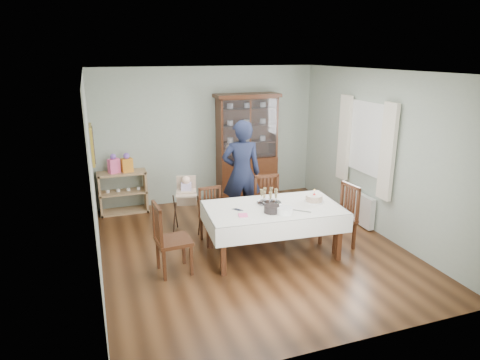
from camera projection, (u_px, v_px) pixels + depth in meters
name	position (u px, v px, depth m)	size (l,w,h in m)	color
floor	(251.00, 248.00, 6.74)	(5.00, 5.00, 0.00)	#593319
room_shell	(240.00, 135.00, 6.73)	(5.00, 5.00, 5.00)	#9EAA99
dining_table	(273.00, 230.00, 6.43)	(2.08, 1.29, 0.76)	#402110
china_cabinet	(247.00, 146.00, 8.69)	(1.30, 0.48, 2.18)	#402110
sideboard	(123.00, 192.00, 8.13)	(0.90, 0.38, 0.80)	tan
picture_frame	(92.00, 145.00, 6.28)	(0.04, 0.48, 0.58)	gold
window	(368.00, 138.00, 7.26)	(0.04, 1.02, 1.22)	white
curtain_left	(388.00, 152.00, 6.71)	(0.07, 0.30, 1.55)	silver
curtain_right	(344.00, 138.00, 7.83)	(0.07, 0.30, 1.55)	silver
radiator	(359.00, 208.00, 7.60)	(0.10, 0.80, 0.55)	white
chair_far_left	(214.00, 227.00, 6.87)	(0.43, 0.43, 0.89)	#402110
chair_far_right	(269.00, 218.00, 7.15)	(0.48, 0.48, 0.99)	#402110
chair_end_left	(173.00, 252.00, 5.91)	(0.49, 0.49, 1.02)	#402110
chair_end_right	(338.00, 229.00, 6.71)	(0.49, 0.49, 1.00)	#402110
woman	(242.00, 174.00, 7.41)	(0.68, 0.45, 1.87)	black
high_chair	(187.00, 210.00, 7.25)	(0.53, 0.53, 0.99)	black
champagne_tray	(269.00, 200.00, 6.43)	(0.37, 0.37, 0.23)	silver
birthday_cake	(314.00, 199.00, 6.52)	(0.30, 0.30, 0.20)	white
plate_stack_dark	(272.00, 209.00, 6.09)	(0.23, 0.23, 0.11)	black
plate_stack_white	(285.00, 211.00, 6.04)	(0.23, 0.23, 0.10)	white
napkin_stack	(243.00, 215.00, 5.97)	(0.13, 0.13, 0.02)	#FA5C98
cutlery	(235.00, 210.00, 6.18)	(0.10, 0.14, 0.01)	silver
cake_knife	(301.00, 211.00, 6.14)	(0.30, 0.03, 0.01)	silver
gift_bag_pink	(114.00, 164.00, 7.91)	(0.23, 0.19, 0.37)	#FA5C98
gift_bag_orange	(127.00, 163.00, 7.98)	(0.22, 0.18, 0.36)	orange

